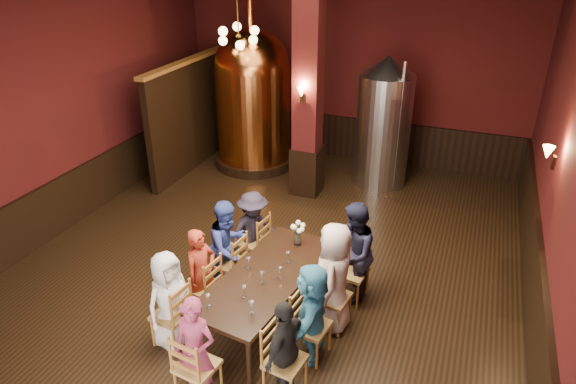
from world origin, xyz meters
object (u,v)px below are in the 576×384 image
at_px(steel_vessel, 384,122).
at_px(rose_vase, 298,230).
at_px(dining_table, 267,278).
at_px(person_0, 169,300).
at_px(person_2, 229,247).
at_px(copper_kettle, 253,97).
at_px(person_1, 202,273).

distance_m(steel_vessel, rose_vase, 4.19).
distance_m(dining_table, person_0, 1.31).
xyz_separation_m(person_2, copper_kettle, (-1.65, 4.54, 0.86)).
xyz_separation_m(person_0, person_2, (0.18, 1.32, 0.05)).
bearing_deg(copper_kettle, person_1, -73.30).
bearing_deg(steel_vessel, person_0, -104.26).
bearing_deg(person_2, steel_vessel, 2.80).
height_order(person_2, rose_vase, person_2).
xyz_separation_m(person_0, rose_vase, (1.11, 1.74, 0.31)).
height_order(person_0, rose_vase, person_0).
bearing_deg(person_2, dining_table, -100.21).
bearing_deg(dining_table, steel_vessel, 91.93).
height_order(dining_table, rose_vase, rose_vase).
height_order(dining_table, person_2, person_2).
relative_size(dining_table, steel_vessel, 0.92).
bearing_deg(person_1, rose_vase, -25.88).
xyz_separation_m(person_1, copper_kettle, (-1.56, 5.19, 0.93)).
distance_m(person_2, steel_vessel, 4.80).
bearing_deg(person_1, steel_vessel, 2.53).
height_order(person_2, copper_kettle, copper_kettle).
height_order(person_0, steel_vessel, steel_vessel).
distance_m(person_0, steel_vessel, 6.12).
bearing_deg(steel_vessel, person_1, -105.06).
xyz_separation_m(person_1, rose_vase, (1.02, 1.08, 0.32)).
distance_m(person_0, person_2, 1.33).
distance_m(person_1, person_2, 0.66).
height_order(copper_kettle, steel_vessel, copper_kettle).
bearing_deg(person_0, dining_table, -29.75).
xyz_separation_m(person_0, copper_kettle, (-1.47, 5.85, 0.92)).
distance_m(copper_kettle, rose_vase, 4.89).
bearing_deg(person_2, copper_kettle, 38.80).
distance_m(person_0, person_1, 0.67).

